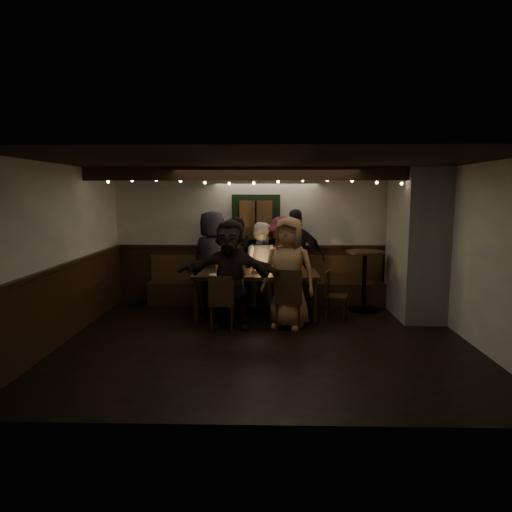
{
  "coord_description": "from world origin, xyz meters",
  "views": [
    {
      "loc": [
        0.03,
        -6.55,
        2.18
      ],
      "look_at": [
        -0.18,
        1.6,
        1.05
      ],
      "focal_mm": 32.0,
      "sensor_mm": 36.0,
      "label": 1
    }
  ],
  "objects_px": {
    "person_e": "(296,258)",
    "person_f": "(230,274)",
    "chair_near_right": "(289,295)",
    "person_g": "(288,273)",
    "dining_table": "(256,276)",
    "person_c": "(260,264)",
    "high_top": "(364,273)",
    "person_a": "(213,259)",
    "chair_near_left": "(222,299)",
    "person_b": "(237,262)",
    "chair_end": "(332,291)",
    "person_d": "(282,262)"
  },
  "relations": [
    {
      "from": "person_g",
      "to": "high_top",
      "type": "bearing_deg",
      "value": 56.14
    },
    {
      "from": "chair_near_right",
      "to": "person_d",
      "type": "distance_m",
      "value": 1.62
    },
    {
      "from": "person_a",
      "to": "person_c",
      "type": "bearing_deg",
      "value": -151.2
    },
    {
      "from": "person_f",
      "to": "high_top",
      "type": "bearing_deg",
      "value": 34.9
    },
    {
      "from": "person_f",
      "to": "person_g",
      "type": "distance_m",
      "value": 0.94
    },
    {
      "from": "person_a",
      "to": "person_e",
      "type": "relative_size",
      "value": 0.98
    },
    {
      "from": "chair_near_right",
      "to": "person_g",
      "type": "distance_m",
      "value": 0.37
    },
    {
      "from": "chair_near_right",
      "to": "person_d",
      "type": "bearing_deg",
      "value": 92.45
    },
    {
      "from": "person_e",
      "to": "person_c",
      "type": "bearing_deg",
      "value": 7.6
    },
    {
      "from": "chair_end",
      "to": "person_f",
      "type": "distance_m",
      "value": 1.92
    },
    {
      "from": "person_e",
      "to": "person_g",
      "type": "height_order",
      "value": "person_e"
    },
    {
      "from": "chair_near_right",
      "to": "person_f",
      "type": "height_order",
      "value": "person_f"
    },
    {
      "from": "chair_end",
      "to": "person_g",
      "type": "bearing_deg",
      "value": -142.01
    },
    {
      "from": "person_b",
      "to": "person_c",
      "type": "relative_size",
      "value": 1.07
    },
    {
      "from": "dining_table",
      "to": "person_d",
      "type": "height_order",
      "value": "person_d"
    },
    {
      "from": "person_f",
      "to": "person_d",
      "type": "bearing_deg",
      "value": 69.12
    },
    {
      "from": "chair_near_left",
      "to": "person_b",
      "type": "xyz_separation_m",
      "value": [
        0.14,
        1.52,
        0.37
      ]
    },
    {
      "from": "dining_table",
      "to": "person_g",
      "type": "relative_size",
      "value": 1.21
    },
    {
      "from": "person_b",
      "to": "person_d",
      "type": "relative_size",
      "value": 1.01
    },
    {
      "from": "dining_table",
      "to": "person_c",
      "type": "xyz_separation_m",
      "value": [
        0.06,
        0.72,
        0.1
      ]
    },
    {
      "from": "person_e",
      "to": "person_g",
      "type": "distance_m",
      "value": 1.45
    },
    {
      "from": "high_top",
      "to": "person_e",
      "type": "xyz_separation_m",
      "value": [
        -1.25,
        0.32,
        0.23
      ]
    },
    {
      "from": "person_b",
      "to": "person_e",
      "type": "relative_size",
      "value": 0.93
    },
    {
      "from": "person_b",
      "to": "person_e",
      "type": "height_order",
      "value": "person_e"
    },
    {
      "from": "chair_end",
      "to": "person_c",
      "type": "height_order",
      "value": "person_c"
    },
    {
      "from": "person_e",
      "to": "person_f",
      "type": "distance_m",
      "value": 1.89
    },
    {
      "from": "chair_end",
      "to": "person_a",
      "type": "relative_size",
      "value": 0.44
    },
    {
      "from": "chair_near_right",
      "to": "person_b",
      "type": "relative_size",
      "value": 0.57
    },
    {
      "from": "chair_near_left",
      "to": "person_c",
      "type": "height_order",
      "value": "person_c"
    },
    {
      "from": "dining_table",
      "to": "chair_end",
      "type": "relative_size",
      "value": 2.67
    },
    {
      "from": "chair_end",
      "to": "person_a",
      "type": "distance_m",
      "value": 2.34
    },
    {
      "from": "chair_near_right",
      "to": "person_f",
      "type": "relative_size",
      "value": 0.56
    },
    {
      "from": "dining_table",
      "to": "person_e",
      "type": "bearing_deg",
      "value": 44.67
    },
    {
      "from": "chair_near_right",
      "to": "person_a",
      "type": "relative_size",
      "value": 0.53
    },
    {
      "from": "person_b",
      "to": "dining_table",
      "type": "bearing_deg",
      "value": 119.87
    },
    {
      "from": "dining_table",
      "to": "person_a",
      "type": "relative_size",
      "value": 1.19
    },
    {
      "from": "person_d",
      "to": "person_f",
      "type": "relative_size",
      "value": 0.97
    },
    {
      "from": "person_a",
      "to": "person_f",
      "type": "distance_m",
      "value": 1.47
    },
    {
      "from": "person_a",
      "to": "chair_near_right",
      "type": "bearing_deg",
      "value": 157.7
    },
    {
      "from": "person_c",
      "to": "chair_end",
      "type": "bearing_deg",
      "value": 163.35
    },
    {
      "from": "person_g",
      "to": "chair_near_right",
      "type": "bearing_deg",
      "value": -70.28
    },
    {
      "from": "person_f",
      "to": "person_c",
      "type": "bearing_deg",
      "value": 81.71
    },
    {
      "from": "dining_table",
      "to": "person_b",
      "type": "relative_size",
      "value": 1.26
    },
    {
      "from": "chair_near_left",
      "to": "person_g",
      "type": "height_order",
      "value": "person_g"
    },
    {
      "from": "person_g",
      "to": "person_d",
      "type": "bearing_deg",
      "value": 111.38
    },
    {
      "from": "dining_table",
      "to": "person_b",
      "type": "xyz_separation_m",
      "value": [
        -0.38,
        0.68,
        0.15
      ]
    },
    {
      "from": "chair_near_left",
      "to": "person_g",
      "type": "relative_size",
      "value": 0.49
    },
    {
      "from": "person_a",
      "to": "person_d",
      "type": "relative_size",
      "value": 1.07
    },
    {
      "from": "dining_table",
      "to": "person_f",
      "type": "distance_m",
      "value": 0.87
    },
    {
      "from": "chair_near_right",
      "to": "person_g",
      "type": "relative_size",
      "value": 0.55
    }
  ]
}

